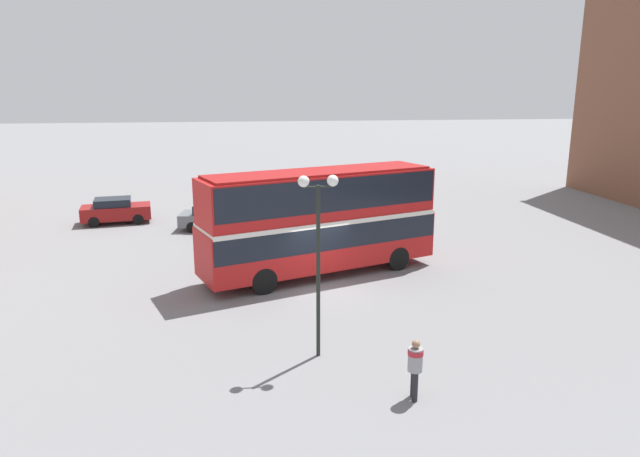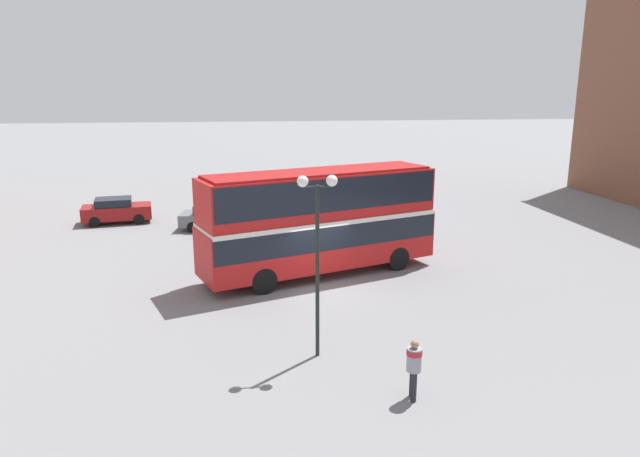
% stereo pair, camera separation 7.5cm
% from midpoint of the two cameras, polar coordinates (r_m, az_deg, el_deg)
% --- Properties ---
extents(ground_plane, '(240.00, 240.00, 0.00)m').
position_cam_midpoint_polar(ground_plane, '(23.43, 0.21, -6.06)').
color(ground_plane, slate).
extents(double_decker_bus, '(10.74, 5.95, 4.59)m').
position_cam_midpoint_polar(double_decker_bus, '(24.56, -0.09, 1.30)').
color(double_decker_bus, red).
rests_on(double_decker_bus, ground_plane).
extents(pedestrian_foreground, '(0.46, 0.46, 1.67)m').
position_cam_midpoint_polar(pedestrian_foreground, '(15.44, 9.35, -13.15)').
color(pedestrian_foreground, '#232328').
rests_on(pedestrian_foreground, ground_plane).
extents(parked_car_kerb_near, '(4.50, 2.48, 1.48)m').
position_cam_midpoint_polar(parked_car_kerb_near, '(33.55, -10.32, 1.20)').
color(parked_car_kerb_near, slate).
rests_on(parked_car_kerb_near, ground_plane).
extents(parked_car_kerb_far, '(4.23, 2.40, 1.52)m').
position_cam_midpoint_polar(parked_car_kerb_far, '(36.69, -19.81, 1.72)').
color(parked_car_kerb_far, maroon).
rests_on(parked_car_kerb_far, ground_plane).
extents(street_lamp_twin_globe, '(1.18, 0.34, 5.58)m').
position_cam_midpoint_polar(street_lamp_twin_globe, '(16.55, -0.31, 0.10)').
color(street_lamp_twin_globe, black).
rests_on(street_lamp_twin_globe, ground_plane).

